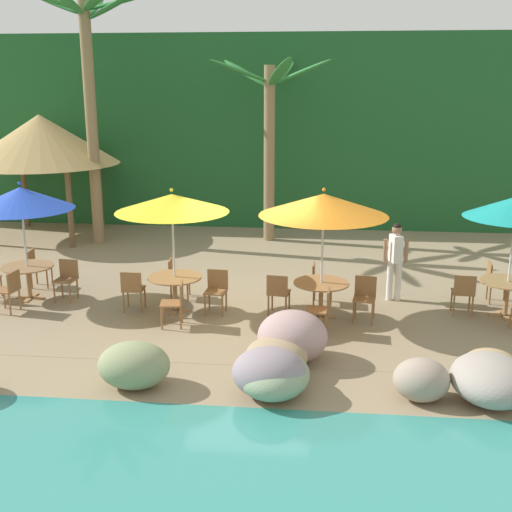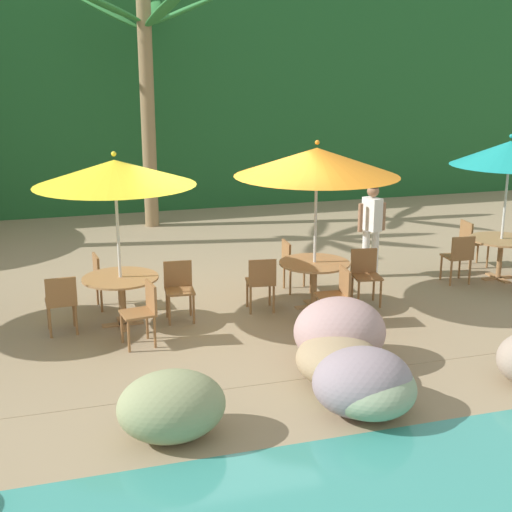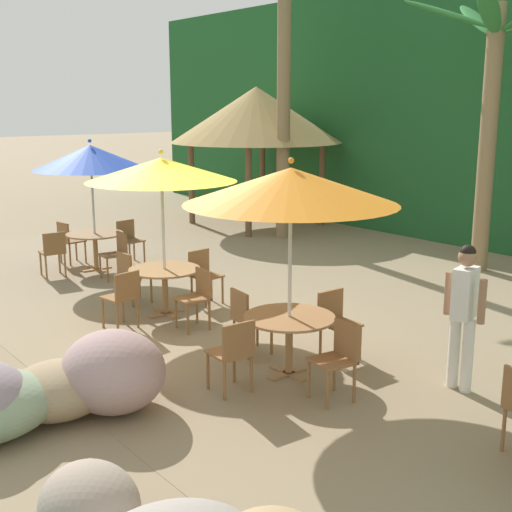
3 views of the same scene
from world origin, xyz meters
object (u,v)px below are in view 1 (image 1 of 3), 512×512
(umbrella_blue, at_px, (21,198))
(chair_orange_seaward, at_px, (365,295))
(chair_yellow_inland, at_px, (176,275))
(waiter_in_white, at_px, (395,256))
(dining_table_orange, at_px, (321,288))
(chair_teal_inland, at_px, (494,279))
(dining_table_blue, at_px, (28,271))
(chair_yellow_left, at_px, (133,288))
(chair_blue_right, at_px, (10,288))
(chair_orange_left, at_px, (278,291))
(palm_tree_nearest, at_px, (88,71))
(chair_yellow_seaward, at_px, (217,288))
(umbrella_orange, at_px, (324,205))
(dining_table_teal, at_px, (508,287))
(chair_orange_right, at_px, (322,308))
(palm_tree_second, at_px, (269,120))
(dining_table_yellow, at_px, (175,282))
(chair_yellow_right, at_px, (176,301))
(chair_blue_seaward, at_px, (67,277))
(chair_orange_inland, at_px, (319,280))
(palapa_hut, at_px, (41,140))
(chair_blue_inland, at_px, (37,265))
(chair_teal_left, at_px, (464,291))
(umbrella_yellow, at_px, (172,203))

(umbrella_blue, bearing_deg, chair_orange_seaward, -4.46)
(chair_yellow_inland, distance_m, waiter_in_white, 4.72)
(dining_table_orange, relative_size, chair_teal_inland, 1.26)
(dining_table_blue, xyz_separation_m, chair_yellow_left, (2.48, -0.57, -0.10))
(chair_blue_right, bearing_deg, waiter_in_white, 11.30)
(chair_orange_left, height_order, palm_tree_nearest, palm_tree_nearest)
(chair_yellow_seaward, distance_m, chair_yellow_left, 1.71)
(umbrella_orange, relative_size, dining_table_teal, 2.38)
(chair_orange_right, xyz_separation_m, palm_tree_second, (-1.60, 7.28, 2.98))
(dining_table_yellow, bearing_deg, chair_yellow_right, -75.61)
(chair_orange_right, relative_size, chair_teal_inland, 1.00)
(chair_yellow_inland, bearing_deg, chair_orange_seaward, -13.39)
(umbrella_blue, height_order, chair_orange_seaward, umbrella_blue)
(chair_yellow_left, relative_size, palm_tree_second, 0.17)
(umbrella_orange, height_order, dining_table_orange, umbrella_orange)
(chair_blue_seaward, height_order, chair_yellow_inland, same)
(chair_yellow_seaward, bearing_deg, chair_blue_seaward, 172.54)
(chair_yellow_inland, relative_size, waiter_in_white, 0.51)
(chair_orange_inland, xyz_separation_m, chair_teal_inland, (3.70, 0.46, 0.00))
(palapa_hut, distance_m, waiter_in_white, 11.21)
(chair_blue_inland, relative_size, chair_teal_left, 1.00)
(chair_orange_seaward, relative_size, chair_orange_inland, 1.00)
(dining_table_yellow, height_order, dining_table_teal, same)
(dining_table_blue, distance_m, chair_teal_inland, 9.97)
(chair_blue_seaward, xyz_separation_m, chair_teal_left, (8.27, -0.13, 0.00))
(chair_yellow_right, bearing_deg, dining_table_orange, 15.22)
(chair_blue_right, distance_m, dining_table_teal, 10.01)
(umbrella_yellow, distance_m, chair_yellow_right, 1.94)
(dining_table_yellow, xyz_separation_m, chair_yellow_inland, (-0.17, 0.84, -0.10))
(umbrella_orange, xyz_separation_m, chair_orange_inland, (-0.06, 0.85, -1.78))
(umbrella_orange, bearing_deg, chair_orange_left, 178.26)
(umbrella_blue, bearing_deg, chair_yellow_inland, 7.14)
(dining_table_orange, xyz_separation_m, dining_table_teal, (3.69, 0.45, 0.00))
(chair_orange_left, bearing_deg, palm_tree_nearest, 135.49)
(umbrella_yellow, bearing_deg, chair_blue_seaward, 169.32)
(chair_orange_left, bearing_deg, chair_blue_right, -176.21)
(umbrella_orange, distance_m, palapa_hut, 10.39)
(dining_table_yellow, height_order, waiter_in_white, waiter_in_white)
(chair_yellow_inland, xyz_separation_m, chair_orange_left, (2.29, -0.89, 0.00))
(chair_yellow_seaward, height_order, umbrella_orange, umbrella_orange)
(dining_table_yellow, height_order, chair_orange_inland, chair_orange_inland)
(palapa_hut, bearing_deg, umbrella_blue, -70.41)
(chair_teal_inland, height_order, palm_tree_second, palm_tree_second)
(chair_blue_inland, relative_size, palm_tree_nearest, 0.12)
(dining_table_blue, distance_m, palapa_hut, 6.46)
(dining_table_orange, bearing_deg, chair_yellow_left, -179.20)
(umbrella_yellow, height_order, chair_yellow_left, umbrella_yellow)
(dining_table_yellow, relative_size, dining_table_orange, 1.00)
(dining_table_teal, relative_size, chair_teal_left, 1.26)
(dining_table_blue, relative_size, chair_yellow_right, 1.26)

